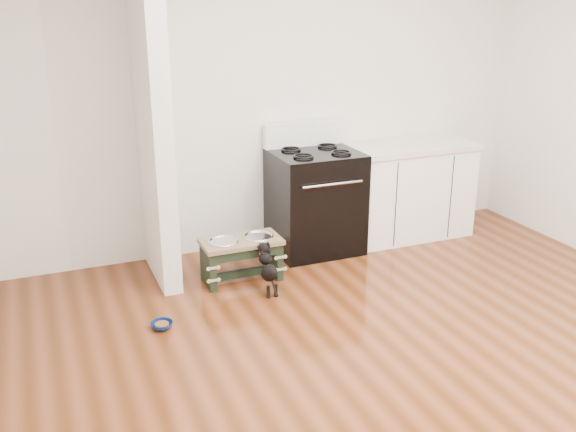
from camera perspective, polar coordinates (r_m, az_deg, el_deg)
The scene contains 8 objects.
ground at distance 4.20m, azimuth 11.82°, elevation -13.69°, with size 5.00×5.00×0.00m, color #4B240D.
room_shell at distance 3.60m, azimuth 13.58°, elevation 8.58°, with size 5.00×5.00×5.00m.
partition_wall at distance 5.13m, azimuth -11.97°, elevation 8.69°, with size 0.15×0.80×2.70m, color silver.
oven_range at distance 5.82m, azimuth 2.41°, elevation 1.46°, with size 0.76×0.69×1.14m.
cabinet_run at distance 6.29m, azimuth 10.48°, elevation 2.30°, with size 1.24×0.64×0.91m.
dog_feeder at distance 5.26m, azimuth -4.16°, elevation -3.14°, with size 0.65×0.35×0.37m.
puppy at distance 5.05m, azimuth -1.83°, elevation -4.53°, with size 0.11×0.33×0.40m.
floor_bowl at distance 4.69m, azimuth -11.15°, elevation -9.51°, with size 0.20×0.20×0.05m.
Camera 1 is at (-2.08, -2.86, 2.25)m, focal length 40.00 mm.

